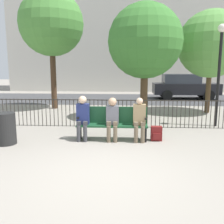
% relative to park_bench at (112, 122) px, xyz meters
% --- Properties ---
extents(ground_plane, '(80.00, 80.00, 0.00)m').
position_rel_park_bench_xyz_m(ground_plane, '(0.00, -2.41, -0.50)').
color(ground_plane, gray).
extents(park_bench, '(1.97, 0.45, 0.92)m').
position_rel_park_bench_xyz_m(park_bench, '(0.00, 0.00, 0.00)').
color(park_bench, '#194728').
rests_on(park_bench, ground).
extents(seated_person_0, '(0.34, 0.39, 1.25)m').
position_rel_park_bench_xyz_m(seated_person_0, '(-0.81, -0.13, 0.20)').
color(seated_person_0, '#3D3D42').
rests_on(seated_person_0, ground).
extents(seated_person_1, '(0.34, 0.39, 1.20)m').
position_rel_park_bench_xyz_m(seated_person_1, '(0.01, -0.13, 0.18)').
color(seated_person_1, brown).
rests_on(seated_person_1, ground).
extents(seated_person_2, '(0.34, 0.39, 1.20)m').
position_rel_park_bench_xyz_m(seated_person_2, '(0.75, -0.13, 0.17)').
color(seated_person_2, brown).
rests_on(seated_person_2, ground).
extents(backpack, '(0.31, 0.23, 0.40)m').
position_rel_park_bench_xyz_m(backpack, '(1.24, -0.05, -0.30)').
color(backpack, maroon).
rests_on(backpack, ground).
extents(fence_railing, '(9.01, 0.03, 0.95)m').
position_rel_park_bench_xyz_m(fence_railing, '(-0.02, 1.51, 0.06)').
color(fence_railing, '#2D2823').
rests_on(fence_railing, ground).
extents(tree_0, '(2.89, 2.89, 4.47)m').
position_rel_park_bench_xyz_m(tree_0, '(1.07, 3.17, 2.51)').
color(tree_0, '#4C3823').
rests_on(tree_0, ground).
extents(tree_1, '(2.93, 2.93, 4.50)m').
position_rel_park_bench_xyz_m(tree_1, '(4.04, 4.63, 2.52)').
color(tree_1, '#4C3823').
rests_on(tree_1, ground).
extents(tree_2, '(3.09, 3.09, 5.64)m').
position_rel_park_bench_xyz_m(tree_2, '(-3.25, 5.37, 3.58)').
color(tree_2, '#422D1E').
rests_on(tree_2, ground).
extents(lamp_post, '(0.28, 0.28, 3.43)m').
position_rel_park_bench_xyz_m(lamp_post, '(3.50, 1.88, 1.79)').
color(lamp_post, black).
rests_on(lamp_post, ground).
extents(street_surface, '(24.00, 6.00, 0.01)m').
position_rel_park_bench_xyz_m(street_surface, '(0.00, 9.59, -0.50)').
color(street_surface, '#3D3D3F').
rests_on(street_surface, ground).
extents(parked_car_0, '(4.20, 1.94, 1.62)m').
position_rel_park_bench_xyz_m(parked_car_0, '(4.13, 9.89, 0.34)').
color(parked_car_0, black).
rests_on(parked_car_0, ground).
extents(building_facade, '(20.00, 6.00, 15.47)m').
position_rel_park_bench_xyz_m(building_facade, '(0.00, 17.59, 7.23)').
color(building_facade, beige).
rests_on(building_facade, ground).
extents(trash_bin, '(0.54, 0.54, 0.84)m').
position_rel_park_bench_xyz_m(trash_bin, '(-2.79, -0.64, -0.08)').
color(trash_bin, black).
rests_on(trash_bin, ground).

